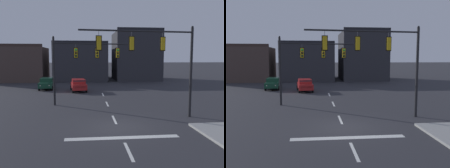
{
  "view_description": "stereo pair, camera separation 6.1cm",
  "coord_description": "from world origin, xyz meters",
  "views": [
    {
      "loc": [
        -1.97,
        -15.05,
        4.45
      ],
      "look_at": [
        -0.06,
        3.01,
        2.47
      ],
      "focal_mm": 39.19,
      "sensor_mm": 36.0,
      "label": 1
    },
    {
      "loc": [
        -1.91,
        -15.05,
        4.45
      ],
      "look_at": [
        -0.06,
        3.01,
        2.47
      ],
      "focal_mm": 39.19,
      "sensor_mm": 36.0,
      "label": 2
    }
  ],
  "objects": [
    {
      "name": "ground_plane",
      "position": [
        0.0,
        0.0,
        0.0
      ],
      "size": [
        400.0,
        400.0,
        0.0
      ],
      "primitive_type": "plane",
      "color": "#2B2B30"
    },
    {
      "name": "stop_bar_paint",
      "position": [
        0.0,
        -2.0,
        0.0
      ],
      "size": [
        6.4,
        0.5,
        0.01
      ],
      "primitive_type": "cube",
      "color": "silver",
      "rests_on": "ground"
    },
    {
      "name": "lane_centreline",
      "position": [
        0.0,
        2.0,
        0.0
      ],
      "size": [
        0.16,
        26.4,
        0.01
      ],
      "color": "silver",
      "rests_on": "ground"
    },
    {
      "name": "signal_mast_near_side",
      "position": [
        3.02,
        2.03,
        4.76
      ],
      "size": [
        8.32,
        0.99,
        6.73
      ],
      "color": "black",
      "rests_on": "ground"
    },
    {
      "name": "signal_mast_far_side",
      "position": [
        -2.51,
        8.26,
        4.37
      ],
      "size": [
        7.33,
        1.23,
        6.39
      ],
      "color": "black",
      "rests_on": "ground"
    },
    {
      "name": "car_lot_nearside",
      "position": [
        -7.48,
        19.88,
        0.86
      ],
      "size": [
        1.99,
        4.49,
        1.61
      ],
      "color": "#143D28",
      "rests_on": "ground"
    },
    {
      "name": "car_lot_middle",
      "position": [
        -3.01,
        17.28,
        0.86
      ],
      "size": [
        2.35,
        4.61,
        1.61
      ],
      "color": "#A81E1E",
      "rests_on": "ground"
    },
    {
      "name": "building_row",
      "position": [
        -2.27,
        34.16,
        3.8
      ],
      "size": [
        33.02,
        13.75,
        9.8
      ],
      "color": "#473833",
      "rests_on": "ground"
    }
  ]
}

